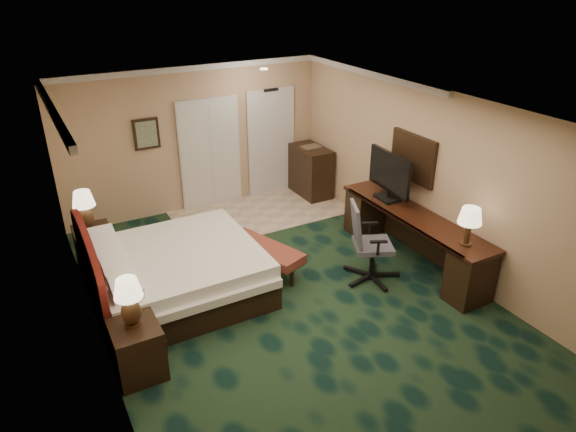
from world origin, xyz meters
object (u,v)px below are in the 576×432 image
minibar (311,171)px  nightstand_far (95,249)px  desk_chair (373,242)px  desk (412,239)px  lamp_far (85,211)px  bed_bench (264,258)px  lamp_near (130,302)px  tv (389,177)px  bed (179,273)px  nightstand_near (138,349)px

minibar → nightstand_far: bearing=-168.6°
desk_chair → desk: bearing=30.3°
lamp_far → bed_bench: lamp_far is taller
lamp_near → minibar: 5.61m
desk → minibar: bearing=89.6°
lamp_far → tv: (4.41, -1.59, 0.25)m
bed_bench → nightstand_far: bearing=129.3°
minibar → bed: bearing=-147.8°
nightstand_far → tv: tv is taller
bed → minibar: minibar is taller
nightstand_far → lamp_far: bearing=127.8°
lamp_near → minibar: (4.40, 3.46, -0.45)m
tv → desk_chair: bearing=-134.3°
nightstand_near → lamp_far: lamp_far is taller
desk → minibar: minibar is taller
lamp_near → lamp_far: (-0.04, 2.62, 0.03)m
desk → desk_chair: desk_chair is taller
lamp_far → tv: bearing=-19.9°
nightstand_far → bed_bench: 2.60m
nightstand_far → bed_bench: bearing=-30.8°
bed_bench → tv: tv is taller
nightstand_far → minibar: minibar is taller
nightstand_far → minibar: size_ratio=0.67×
nightstand_near → desk_chair: desk_chair is taller
nightstand_far → desk_chair: size_ratio=0.55×
nightstand_near → lamp_far: (-0.03, 2.65, 0.65)m
bed → lamp_near: size_ratio=3.70×
lamp_near → desk: (4.38, 0.37, -0.54)m
lamp_near → bed_bench: (2.23, 1.24, -0.73)m
nightstand_far → lamp_near: size_ratio=1.13×
nightstand_far → tv: (4.37, -1.55, 0.90)m
desk_chair → bed_bench: bearing=169.1°
bed_bench → tv: (2.14, -0.22, 1.01)m
bed → tv: tv is taller
desk_chair → minibar: size_ratio=1.22×
desk → lamp_near: bearing=-175.1°
bed → lamp_far: bearing=124.9°
nightstand_near → desk: desk is taller
nightstand_far → minibar: 4.49m
bed → nightstand_near: bearing=-125.3°
desk_chair → minibar: desk_chair is taller
lamp_far → desk_chair: size_ratio=0.51×
lamp_near → tv: 4.50m
desk_chair → lamp_near: bearing=-150.5°
bed → nightstand_far: 1.60m
minibar → desk: bearing=-90.4°
tv → desk_chair: size_ratio=0.83×
minibar → lamp_far: bearing=-169.3°
tv → minibar: size_ratio=1.01×
lamp_near → bed_bench: bearing=29.0°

